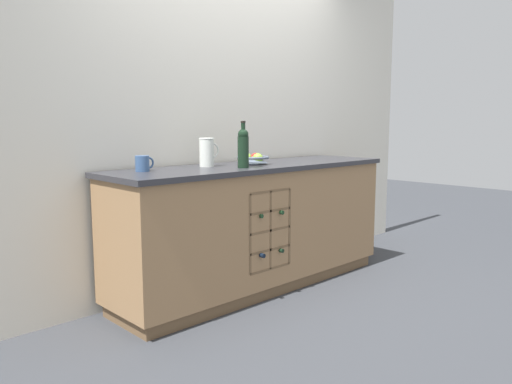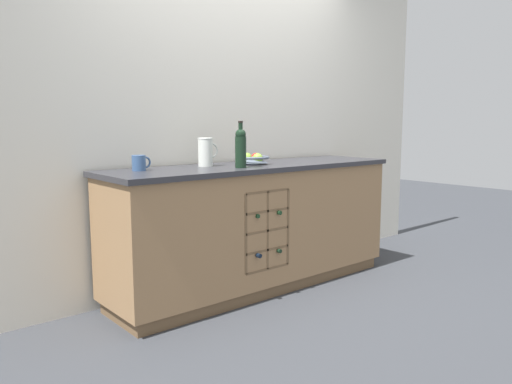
# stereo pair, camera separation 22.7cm
# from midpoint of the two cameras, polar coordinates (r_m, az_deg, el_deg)

# --- Properties ---
(ground_plane) EXTENTS (14.00, 14.00, 0.00)m
(ground_plane) POSITION_cam_midpoint_polar(r_m,az_deg,el_deg) (3.81, -1.74, -10.77)
(ground_plane) COLOR #383A3F
(back_wall) EXTENTS (4.67, 0.06, 2.55)m
(back_wall) POSITION_cam_midpoint_polar(r_m,az_deg,el_deg) (3.88, -5.41, 8.68)
(back_wall) COLOR silver
(back_wall) RESTS_ON ground_plane
(kitchen_island) EXTENTS (2.31, 0.63, 0.92)m
(kitchen_island) POSITION_cam_midpoint_polar(r_m,az_deg,el_deg) (3.69, -1.77, -3.88)
(kitchen_island) COLOR brown
(kitchen_island) RESTS_ON ground_plane
(fruit_bowl) EXTENTS (0.24, 0.24, 0.08)m
(fruit_bowl) POSITION_cam_midpoint_polar(r_m,az_deg,el_deg) (3.63, -2.13, 3.81)
(fruit_bowl) COLOR #4C5666
(fruit_bowl) RESTS_ON kitchen_island
(white_pitcher) EXTENTS (0.16, 0.11, 0.20)m
(white_pitcher) POSITION_cam_midpoint_polar(r_m,az_deg,el_deg) (3.46, -7.50, 4.59)
(white_pitcher) COLOR silver
(white_pitcher) RESTS_ON kitchen_island
(ceramic_mug) EXTENTS (0.13, 0.09, 0.10)m
(ceramic_mug) POSITION_cam_midpoint_polar(r_m,az_deg,el_deg) (3.20, -14.81, 3.16)
(ceramic_mug) COLOR #385684
(ceramic_mug) RESTS_ON kitchen_island
(standing_wine_bottle) EXTENTS (0.08, 0.08, 0.31)m
(standing_wine_bottle) POSITION_cam_midpoint_polar(r_m,az_deg,el_deg) (3.34, -3.43, 5.16)
(standing_wine_bottle) COLOR black
(standing_wine_bottle) RESTS_ON kitchen_island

